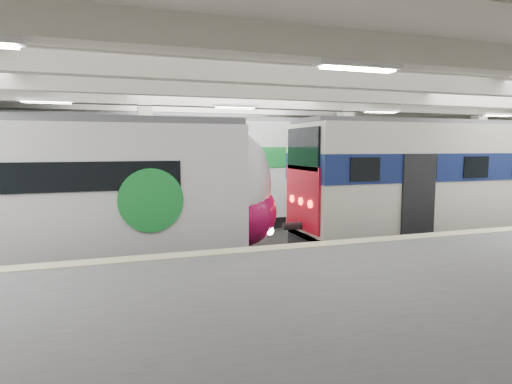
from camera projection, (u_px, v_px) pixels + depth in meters
name	position (u px, v px, depth m)	size (l,w,h in m)	color
station_hall	(272.00, 157.00, 11.67)	(36.00, 24.00, 5.75)	black
modern_emu	(64.00, 198.00, 11.71)	(13.41, 2.77, 4.35)	silver
older_rer	(465.00, 179.00, 16.06)	(13.52, 2.99, 4.46)	beige
far_train	(145.00, 173.00, 17.66)	(15.27, 3.81, 4.78)	silver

